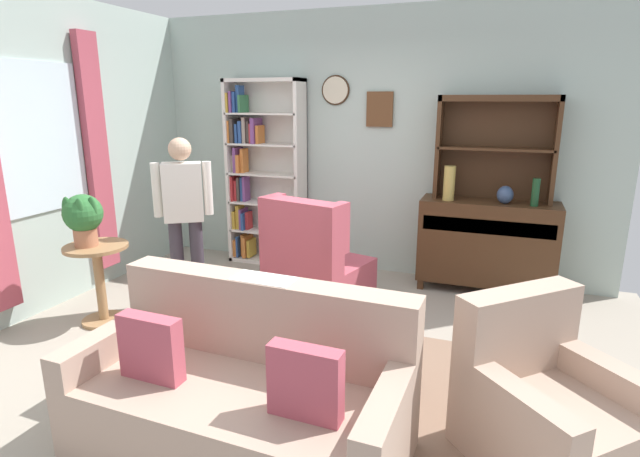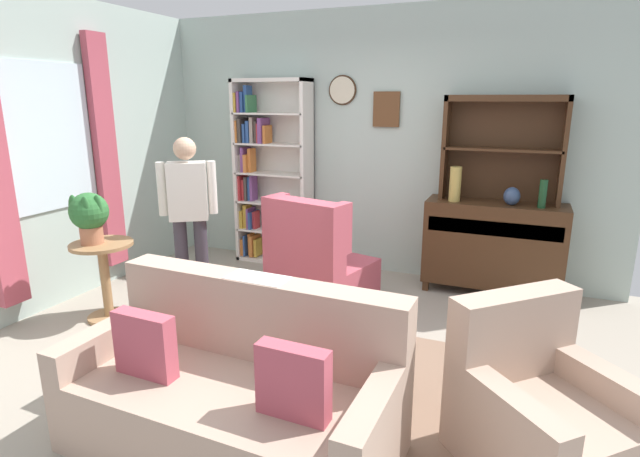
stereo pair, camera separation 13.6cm
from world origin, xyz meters
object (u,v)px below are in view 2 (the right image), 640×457
sideboard (493,244)px  coffee_table (316,336)px  bookshelf (268,173)px  couch_floral (235,394)px  sideboard_hutch (504,134)px  book_stack (316,321)px  armchair_floral (541,416)px  vase_tall (455,184)px  bottle_wine (543,194)px  wingback_chair (317,268)px  person_reading (189,210)px  potted_plant_large (89,214)px  vase_round (512,196)px  plant_stand (105,272)px

sideboard → coffee_table: 2.39m
bookshelf → couch_floral: 3.39m
sideboard_hutch → book_stack: (-0.96, -2.28, -1.11)m
armchair_floral → coffee_table: (-1.38, 0.26, 0.06)m
vase_tall → bottle_wine: 0.78m
sideboard_hutch → vase_tall: sideboard_hutch is taller
couch_floral → vase_tall: bearing=75.4°
vase_tall → book_stack: size_ratio=1.85×
bookshelf → coffee_table: bearing=-55.4°
couch_floral → wingback_chair: 1.95m
coffee_table → person_reading: bearing=152.4°
sideboard → armchair_floral: 2.49m
armchair_floral → wingback_chair: size_ratio=1.03×
couch_floral → coffee_table: bearing=76.8°
book_stack → potted_plant_large: bearing=174.6°
wingback_chair → coffee_table: size_ratio=1.31×
vase_round → armchair_floral: vase_round is taller
vase_tall → sideboard: bearing=11.6°
armchair_floral → potted_plant_large: potted_plant_large is taller
sideboard_hutch → wingback_chair: sideboard_hutch is taller
bookshelf → person_reading: 1.44m
coffee_table → book_stack: bearing=102.9°
bottle_wine → book_stack: size_ratio=1.44×
couch_floral → sideboard_hutch: bearing=69.5°
couch_floral → potted_plant_large: potted_plant_large is taller
sideboard_hutch → wingback_chair: (-1.45, -1.10, -1.18)m
book_stack → wingback_chair: bearing=112.5°
bookshelf → sideboard: 2.59m
person_reading → book_stack: 1.86m
sideboard → potted_plant_large: size_ratio=2.98×
coffee_table → vase_round: bearing=62.8°
bookshelf → wingback_chair: size_ratio=2.00×
potted_plant_large → bookshelf: bearing=74.2°
sideboard_hutch → bottle_wine: size_ratio=4.23×
wingback_chair → book_stack: (0.49, -1.18, 0.07)m
armchair_floral → coffee_table: 1.41m
bookshelf → plant_stand: (-0.53, -2.01, -0.63)m
sideboard → bottle_wine: bearing=-12.9°
sideboard → bookshelf: bearing=178.1°
couch_floral → coffee_table: size_ratio=2.28×
bottle_wine → person_reading: (-2.96, -1.26, -0.14)m
wingback_chair → bottle_wine: bearing=26.1°
sideboard → vase_tall: 0.70m
armchair_floral → coffee_table: bearing=169.5°
armchair_floral → person_reading: 3.25m
sideboard → book_stack: (-0.96, -2.17, -0.06)m
bookshelf → couch_floral: bookshelf is taller
bottle_wine → vase_tall: bearing=179.3°
sideboard → couch_floral: bearing=-111.2°
wingback_chair → potted_plant_large: bearing=-149.5°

